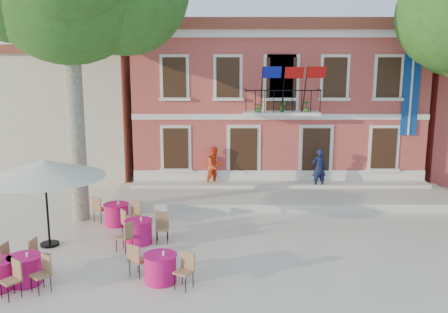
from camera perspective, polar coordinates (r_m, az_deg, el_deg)
ground at (r=16.77m, az=1.62°, el=-9.23°), size 90.00×90.00×0.00m
main_building at (r=25.88m, az=5.52°, el=6.67°), size 13.50×9.59×7.50m
neighbor_west at (r=28.30m, az=-18.69°, el=5.39°), size 9.40×9.40×6.40m
terrace at (r=21.04m, az=6.76°, el=-4.54°), size 14.00×3.40×0.30m
patio_umbrella at (r=16.34m, az=-19.85°, el=-1.37°), size 3.73×3.73×2.77m
pedestrian_navy at (r=21.81m, az=10.80°, el=-1.37°), size 0.69×0.52×1.71m
pedestrian_orange at (r=21.85m, az=-1.06°, el=-1.11°), size 1.06×1.01×1.73m
cafe_table_0 at (r=14.44m, az=-21.76°, el=-11.77°), size 1.84×1.76×0.95m
cafe_table_1 at (r=13.65m, az=-7.27°, el=-12.43°), size 1.87×1.32×0.95m
cafe_table_3 at (r=18.23m, az=-12.20°, el=-6.38°), size 1.88×1.32×0.95m
cafe_table_4 at (r=16.37m, az=-9.73°, el=-8.33°), size 1.68×1.87×0.95m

